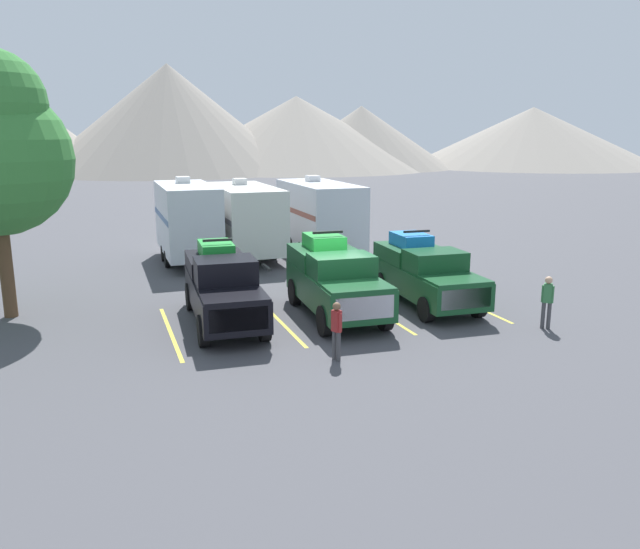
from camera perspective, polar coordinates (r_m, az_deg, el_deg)
The scene contains 14 objects.
ground_plane at distance 20.45m, azimuth 1.36°, elevation -4.12°, with size 240.00×240.00×0.00m, color #47474C.
pickup_truck_a at distance 20.13m, azimuth -8.83°, elevation -1.00°, with size 2.30×5.91×2.56m.
pickup_truck_b at distance 20.71m, azimuth 1.32°, elevation -0.37°, with size 2.45×5.42×2.70m.
pickup_truck_c at distance 22.42m, azimuth 9.51°, elevation 0.22°, with size 2.37×5.53×2.51m.
lot_stripe_a at distance 19.71m, azimuth -13.41°, elevation -5.13°, with size 0.12×5.50×0.01m, color gold.
lot_stripe_b at distance 20.32m, azimuth -3.66°, elevation -4.24°, with size 0.12×5.50×0.01m, color gold.
lot_stripe_c at distance 21.48m, azimuth 5.26°, elevation -3.33°, with size 0.12×5.50×0.01m, color gold.
lot_stripe_d at distance 23.11m, azimuth 13.08°, elevation -2.45°, with size 0.12×5.50×0.01m, color gold.
camper_trailer_a at distance 29.61m, azimuth -11.96°, elevation 4.98°, with size 2.38×7.26×3.92m.
camper_trailer_b at distance 30.26m, azimuth -6.82°, elevation 5.17°, with size 2.60×7.62×3.76m.
camper_trailer_c at distance 31.42m, azimuth -0.07°, elevation 5.58°, with size 2.62×7.81×3.80m.
person_a at distance 20.51m, azimuth 19.93°, elevation -2.08°, with size 0.31×0.31×1.66m.
person_b at distance 16.64m, azimuth 1.51°, elevation -4.80°, with size 0.26×0.34×1.60m.
mountain_ridge at distance 100.16m, azimuth -12.65°, elevation 12.88°, with size 159.60×49.88×16.02m.
Camera 1 is at (-7.02, -18.26, 5.95)m, focal length 35.25 mm.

